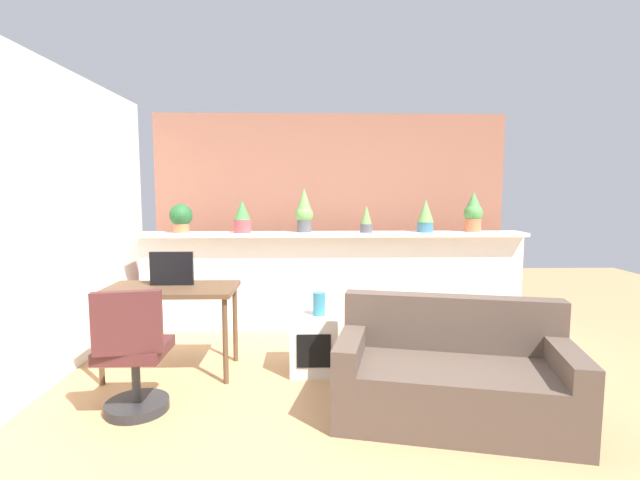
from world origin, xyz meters
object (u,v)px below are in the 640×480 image
object	(u,v)px
potted_plant_5	(473,212)
couch	(453,377)
potted_plant_0	(181,217)
potted_plant_4	(425,216)
potted_plant_1	(242,217)
tv_monitor	(172,269)
vase_on_shelf	(319,304)
office_chair	(133,361)
desk	(171,297)
side_cube_shelf	(314,343)
potted_plant_3	(366,220)
potted_plant_2	(304,211)

from	to	relation	value
potted_plant_5	couch	size ratio (longest dim) A/B	0.26
potted_plant_0	potted_plant_4	distance (m)	2.70
potted_plant_1	potted_plant_4	size ratio (longest dim) A/B	0.97
potted_plant_4	tv_monitor	bearing A→B (deg)	-156.19
potted_plant_0	tv_monitor	world-z (taller)	potted_plant_0
potted_plant_5	vase_on_shelf	distance (m)	2.28
potted_plant_4	office_chair	size ratio (longest dim) A/B	0.40
potted_plant_1	tv_monitor	distance (m)	1.23
potted_plant_0	potted_plant_5	size ratio (longest dim) A/B	0.71
desk	office_chair	world-z (taller)	office_chair
potted_plant_1	office_chair	xyz separation A→B (m)	(-0.49, -1.91, -0.89)
side_cube_shelf	potted_plant_3	bearing A→B (deg)	62.81
potted_plant_0	potted_plant_4	bearing A→B (deg)	0.14
potted_plant_2	office_chair	bearing A→B (deg)	-120.67
potted_plant_0	potted_plant_3	xyz separation A→B (m)	(2.03, -0.02, -0.03)
potted_plant_2	potted_plant_3	bearing A→B (deg)	-5.52
potted_plant_2	vase_on_shelf	bearing A→B (deg)	-83.62
potted_plant_4	vase_on_shelf	xyz separation A→B (m)	(-1.21, -1.19, -0.69)
potted_plant_2	potted_plant_5	bearing A→B (deg)	0.32
potted_plant_0	potted_plant_3	bearing A→B (deg)	-0.56
couch	potted_plant_2	bearing A→B (deg)	116.70
potted_plant_5	side_cube_shelf	size ratio (longest dim) A/B	0.89
potted_plant_2	desk	size ratio (longest dim) A/B	0.45
potted_plant_1	couch	size ratio (longest dim) A/B	0.21
office_chair	potted_plant_4	bearing A→B (deg)	37.53
potted_plant_3	office_chair	size ratio (longest dim) A/B	0.33
potted_plant_5	couch	world-z (taller)	potted_plant_5
side_cube_shelf	vase_on_shelf	xyz separation A→B (m)	(0.05, -0.00, 0.35)
potted_plant_2	potted_plant_5	world-z (taller)	potted_plant_2
potted_plant_5	tv_monitor	bearing A→B (deg)	-159.33
potted_plant_2	potted_plant_3	size ratio (longest dim) A/B	1.64
potted_plant_1	vase_on_shelf	bearing A→B (deg)	-55.01
office_chair	vase_on_shelf	bearing A→B (deg)	29.65
tv_monitor	vase_on_shelf	bearing A→B (deg)	-4.17
potted_plant_4	couch	bearing A→B (deg)	-98.71
potted_plant_1	side_cube_shelf	world-z (taller)	potted_plant_1
office_chair	potted_plant_5	bearing A→B (deg)	32.86
desk	tv_monitor	size ratio (longest dim) A/B	2.97
potted_plant_5	side_cube_shelf	world-z (taller)	potted_plant_5
vase_on_shelf	desk	bearing A→B (deg)	179.41
potted_plant_0	potted_plant_2	size ratio (longest dim) A/B	0.65
potted_plant_4	desk	bearing A→B (deg)	-154.58
potted_plant_3	side_cube_shelf	size ratio (longest dim) A/B	0.60
potted_plant_5	couch	xyz separation A→B (m)	(-0.86, -2.07, -1.05)
potted_plant_1	potted_plant_3	distance (m)	1.36
potted_plant_2	potted_plant_0	bearing A→B (deg)	-178.03
potted_plant_0	vase_on_shelf	size ratio (longest dim) A/B	1.60
potted_plant_3	couch	world-z (taller)	potted_plant_3
tv_monitor	office_chair	xyz separation A→B (m)	(-0.03, -0.84, -0.51)
potted_plant_4	office_chair	distance (m)	3.30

